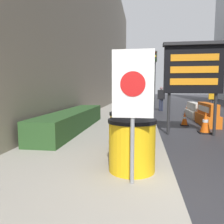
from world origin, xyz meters
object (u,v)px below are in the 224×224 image
Objects in this scene: pedestrian_passerby at (212,97)px; traffic_cone_near at (187,107)px; warning_sign at (133,94)px; jersey_barrier_orange_far at (207,115)px; traffic_cone_mid at (185,119)px; barrel_drum_middle at (128,132)px; traffic_cone_far at (205,123)px; message_board at (193,69)px; pedestrian_worker at (161,97)px; traffic_light_near_curb at (155,67)px; jersey_barrier_white at (194,111)px; barrel_drum_foreground at (132,145)px.

traffic_cone_near is at bearing -155.64° from pedestrian_passerby.
warning_sign is at bearing -104.48° from traffic_cone_near.
traffic_cone_mid is at bearing -164.79° from jersey_barrier_orange_far.
barrel_drum_middle is 1.84m from warning_sign.
jersey_barrier_orange_far is 1.02m from traffic_cone_mid.
warning_sign reaches higher than jersey_barrier_orange_far.
barrel_drum_middle is 1.18× the size of traffic_cone_far.
barrel_drum_middle is at bearing -124.60° from message_board.
barrel_drum_middle is at bearing -76.41° from pedestrian_worker.
traffic_cone_near is at bearing 75.52° from warning_sign.
traffic_cone_mid is 6.66m from pedestrian_passerby.
traffic_cone_near reaches higher than traffic_cone_mid.
traffic_light_near_curb is (-1.81, 8.48, 2.84)m from jersey_barrier_orange_far.
warning_sign is 0.43× the size of traffic_light_near_curb.
traffic_cone_far is (-0.55, -4.21, 0.02)m from jersey_barrier_white.
barrel_drum_middle is at bearing 97.41° from barrel_drum_foreground.
pedestrian_worker is (-0.35, 8.05, -1.18)m from message_board.
traffic_light_near_curb is at bearing 93.69° from message_board.
jersey_barrier_orange_far is 1.88m from traffic_cone_far.
warning_sign is (0.17, -1.60, 0.89)m from barrel_drum_middle.
message_board is 8.14m from pedestrian_worker.
message_board reaches higher than traffic_cone_far.
message_board is at bearing 68.26° from warning_sign.
traffic_cone_far is (2.31, 4.77, -1.11)m from warning_sign.
jersey_barrier_orange_far is at bearing 63.05° from message_board.
pedestrian_passerby is at bearing 71.94° from jersey_barrier_orange_far.
jersey_barrier_white is 0.46× the size of traffic_light_near_curb.
barrel_drum_foreground is 0.52× the size of pedestrian_passerby.
jersey_barrier_white is at bearing 69.98° from traffic_cone_mid.
barrel_drum_middle is 1.54× the size of traffic_cone_mid.
warning_sign is at bearing -106.65° from traffic_cone_mid.
barrel_drum_foreground is 6.09m from traffic_cone_mid.
barrel_drum_foreground is 11.80m from traffic_cone_near.
message_board reaches higher than pedestrian_passerby.
pedestrian_passerby is (1.65, 0.36, 0.71)m from traffic_cone_near.
pedestrian_passerby is (3.34, -0.14, 0.03)m from pedestrian_worker.
barrel_drum_middle is 1.41× the size of traffic_cone_near.
jersey_barrier_orange_far is at bearing 64.40° from barrel_drum_foreground.
pedestrian_worker reaches higher than barrel_drum_middle.
barrel_drum_middle is 4.03m from traffic_cone_far.
traffic_cone_far is at bearing -74.60° from traffic_cone_mid.
traffic_cone_far is 7.72m from pedestrian_worker.
warning_sign is at bearing -113.53° from jersey_barrier_orange_far.
pedestrian_passerby is at bearing 69.35° from message_board.
barrel_drum_foreground is at bearing -75.03° from pedestrian_worker.
barrel_drum_foreground is 1.54× the size of traffic_cone_mid.
traffic_cone_near is 4.75m from traffic_light_near_curb.
barrel_drum_foreground is 12.68m from pedestrian_passerby.
warning_sign is 7.24m from jersey_barrier_orange_far.
barrel_drum_foreground is at bearing -114.81° from message_board.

